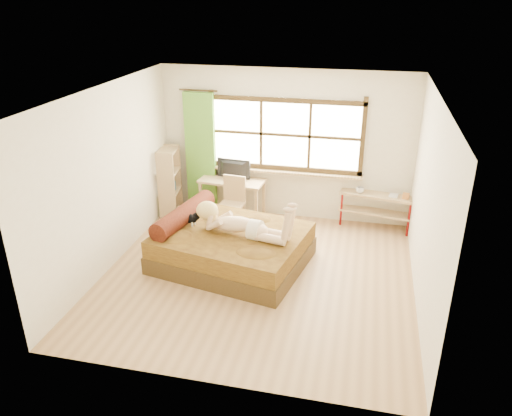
% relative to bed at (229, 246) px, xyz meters
% --- Properties ---
extents(floor, '(4.50, 4.50, 0.00)m').
position_rel_bed_xyz_m(floor, '(0.51, -0.30, -0.29)').
color(floor, '#9E754C').
rests_on(floor, ground).
extents(ceiling, '(4.50, 4.50, 0.00)m').
position_rel_bed_xyz_m(ceiling, '(0.51, -0.30, 2.41)').
color(ceiling, white).
rests_on(ceiling, wall_back).
extents(wall_back, '(4.50, 0.00, 4.50)m').
position_rel_bed_xyz_m(wall_back, '(0.51, 1.95, 1.06)').
color(wall_back, silver).
rests_on(wall_back, floor).
extents(wall_front, '(4.50, 0.00, 4.50)m').
position_rel_bed_xyz_m(wall_front, '(0.51, -2.55, 1.06)').
color(wall_front, silver).
rests_on(wall_front, floor).
extents(wall_left, '(0.00, 4.50, 4.50)m').
position_rel_bed_xyz_m(wall_left, '(-1.74, -0.30, 1.06)').
color(wall_left, silver).
rests_on(wall_left, floor).
extents(wall_right, '(0.00, 4.50, 4.50)m').
position_rel_bed_xyz_m(wall_right, '(2.76, -0.30, 1.06)').
color(wall_right, silver).
rests_on(wall_right, floor).
extents(window, '(2.80, 0.16, 1.46)m').
position_rel_bed_xyz_m(window, '(0.51, 1.92, 1.22)').
color(window, '#FFEDBF').
rests_on(window, wall_back).
extents(curtain, '(0.55, 0.10, 2.20)m').
position_rel_bed_xyz_m(curtain, '(-1.04, 1.83, 0.86)').
color(curtain, '#458123').
rests_on(curtain, wall_back).
extents(bed, '(2.46, 2.12, 0.82)m').
position_rel_bed_xyz_m(bed, '(0.00, 0.00, 0.00)').
color(bed, black).
rests_on(bed, floor).
extents(woman, '(1.57, 0.72, 0.65)m').
position_rel_bed_xyz_m(woman, '(0.20, -0.06, 0.57)').
color(woman, '#DAB38C').
rests_on(woman, bed).
extents(kitten, '(0.34, 0.19, 0.26)m').
position_rel_bed_xyz_m(kitten, '(-0.67, 0.09, 0.38)').
color(kitten, black).
rests_on(kitten, bed).
extents(desk, '(1.22, 0.66, 0.73)m').
position_rel_bed_xyz_m(desk, '(-0.40, 1.65, 0.34)').
color(desk, '#9D8555').
rests_on(desk, floor).
extents(monitor, '(0.63, 0.15, 0.36)m').
position_rel_bed_xyz_m(monitor, '(-0.40, 1.70, 0.62)').
color(monitor, black).
rests_on(monitor, desk).
extents(chair, '(0.45, 0.45, 0.92)m').
position_rel_bed_xyz_m(chair, '(-0.29, 1.28, 0.22)').
color(chair, '#9D8555').
rests_on(chair, floor).
extents(pipe_shelf, '(1.31, 0.53, 0.72)m').
position_rel_bed_xyz_m(pipe_shelf, '(2.20, 1.77, 0.17)').
color(pipe_shelf, '#9D8555').
rests_on(pipe_shelf, floor).
extents(cup, '(0.15, 0.15, 0.11)m').
position_rel_bed_xyz_m(cup, '(1.89, 1.77, 0.40)').
color(cup, gray).
rests_on(cup, pipe_shelf).
extents(book, '(0.18, 0.23, 0.02)m').
position_rel_bed_xyz_m(book, '(2.39, 1.77, 0.35)').
color(book, gray).
rests_on(book, pipe_shelf).
extents(bookshelf, '(0.38, 0.59, 1.27)m').
position_rel_bed_xyz_m(bookshelf, '(-1.57, 1.54, 0.35)').
color(bookshelf, '#9D8555').
rests_on(bookshelf, floor).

